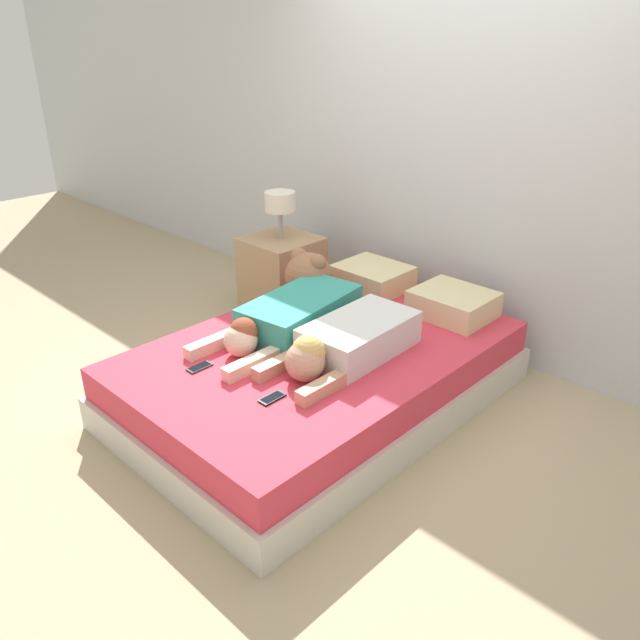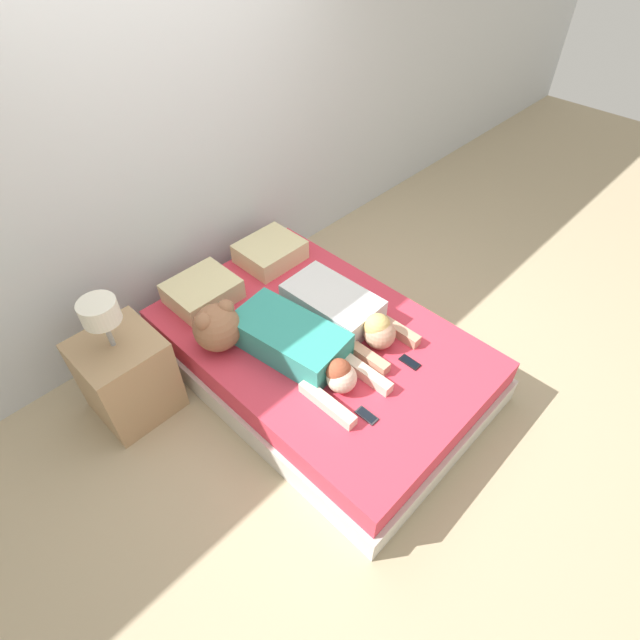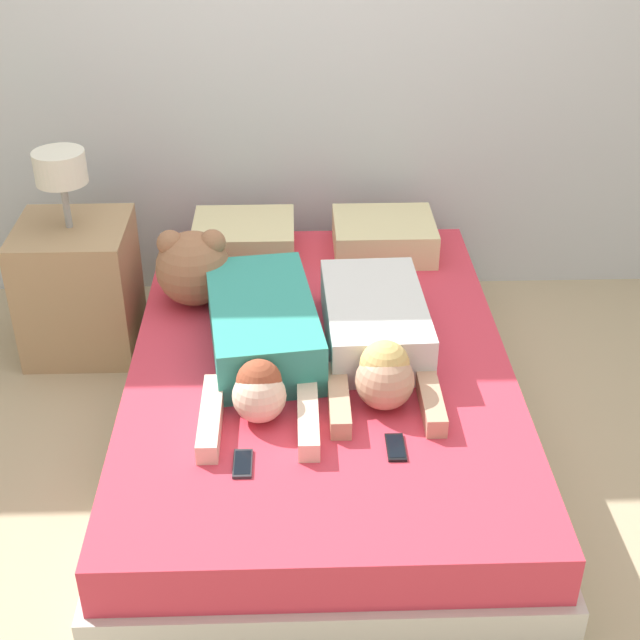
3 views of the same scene
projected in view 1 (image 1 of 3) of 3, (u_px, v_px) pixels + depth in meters
The scene contains 11 objects.
ground_plane at pixel (320, 401), 3.66m from camera, with size 12.00×12.00×0.00m, color tan.
wall_back at pixel (458, 147), 3.91m from camera, with size 12.00×0.06×2.60m.
bed at pixel (320, 373), 3.58m from camera, with size 1.48×2.20×0.38m.
pillow_head_left at pixel (373, 277), 4.21m from camera, with size 0.45×0.39×0.16m.
pillow_head_right at pixel (453, 304), 3.81m from camera, with size 0.45×0.39×0.16m.
person_left at pixel (290, 318), 3.57m from camera, with size 0.47×1.08×0.21m.
person_right at pixel (345, 342), 3.31m from camera, with size 0.39×0.94×0.24m.
cell_phone_left at pixel (200, 367), 3.25m from camera, with size 0.06×0.13×0.01m.
cell_phone_right at pixel (272, 398), 2.99m from camera, with size 0.06×0.13×0.01m.
plush_toy at pixel (308, 275), 4.01m from camera, with size 0.31×0.31×0.32m.
nightstand at pixel (282, 274), 4.62m from camera, with size 0.48×0.48×0.94m.
Camera 1 is at (2.15, -2.23, 2.00)m, focal length 35.00 mm.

